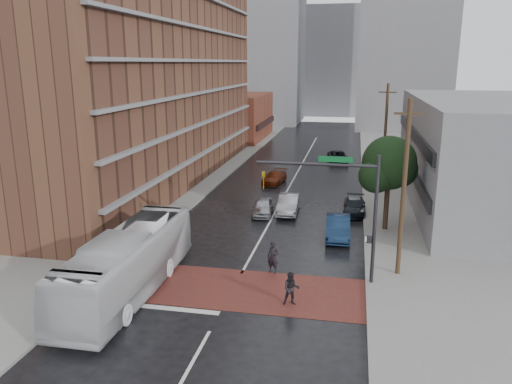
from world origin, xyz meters
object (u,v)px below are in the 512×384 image
Objects in this scene: car_travel_c at (274,178)px; pedestrian_a at (273,257)px; car_parked_near at (338,227)px; transit_bus at (128,263)px; car_parked_far at (355,205)px; car_travel_b at (289,204)px; pedestrian_b at (291,289)px; suv_travel at (338,157)px; car_travel_a at (263,207)px; car_parked_mid at (355,206)px.

pedestrian_a is at bearing -71.99° from car_travel_c.
transit_bus is at bearing -136.39° from car_parked_near.
pedestrian_a is 13.77m from car_parked_far.
pedestrian_a is 0.42× the size of car_travel_b.
car_parked_near reaches higher than car_travel_b.
suv_travel is at bearing 77.58° from pedestrian_b.
transit_bus is 3.12× the size of car_parked_far.
transit_bus reaches higher than car_travel_a.
suv_travel is 1.23× the size of car_parked_far.
car_travel_b is 5.33m from car_parked_far.
pedestrian_b is 16.79m from car_parked_mid.
car_travel_a is at bearing -165.24° from car_parked_mid.
car_parked_near is at bearing -40.95° from car_travel_a.
car_parked_mid is (1.10, 6.03, -0.16)m from car_parked_near.
pedestrian_a reaches higher than car_travel_a.
pedestrian_b reaches higher than car_parked_mid.
transit_bus is at bearing -122.85° from car_parked_mid.
car_travel_c is at bearing 81.83° from transit_bus.
pedestrian_b reaches higher than car_travel_b.
car_parked_near is at bearing -97.01° from suv_travel.
car_parked_far reaches higher than car_travel_c.
car_parked_far is at bearing 68.69° from pedestrian_b.
car_travel_b is at bearing -173.86° from car_parked_far.
car_travel_b is at bearing 108.59° from pedestrian_a.
transit_bus is 8.57m from pedestrian_b.
car_parked_near is (4.14, -5.21, 0.03)m from car_travel_b.
car_parked_far is at bearing 9.06° from car_travel_a.
suv_travel is (9.41, 38.41, -1.03)m from transit_bus.
pedestrian_b is 16.97m from car_parked_far.
suv_travel is at bearing 75.93° from transit_bus.
suv_travel is at bearing 91.03° from car_parked_far.
transit_bus reaches higher than car_parked_near.
car_travel_c reaches higher than car_parked_mid.
pedestrian_b is at bearing -98.73° from car_parked_mid.
suv_travel is 27.63m from car_parked_near.
car_travel_a is 23.82m from suv_travel.
pedestrian_a is 0.49× the size of car_travel_a.
car_travel_b is 1.08× the size of car_parked_mid.
car_travel_a is at bearing -111.42° from suv_travel.
pedestrian_a is 1.10× the size of pedestrian_b.
car_travel_a reaches higher than suv_travel.
pedestrian_a is 0.49× the size of car_parked_far.
pedestrian_b is 15.42m from car_travel_a.
pedestrian_b reaches higher than car_parked_far.
transit_bus reaches higher than suv_travel.
pedestrian_b is 0.36× the size of suv_travel.
suv_travel is (5.84, 12.58, 0.06)m from car_travel_c.
pedestrian_a is at bearing -82.07° from car_travel_a.
car_parked_near reaches higher than car_parked_mid.
pedestrian_a reaches higher than car_travel_c.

